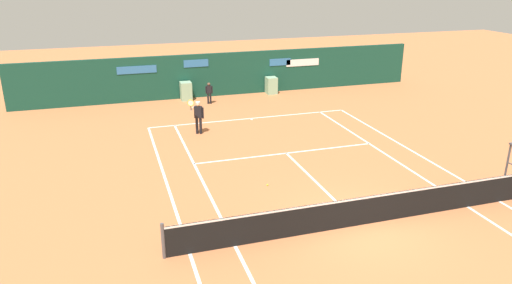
# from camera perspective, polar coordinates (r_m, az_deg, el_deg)

# --- Properties ---
(ground_plane) EXTENTS (80.00, 80.00, 0.01)m
(ground_plane) POSITION_cam_1_polar(r_m,az_deg,el_deg) (15.80, 11.24, -8.63)
(ground_plane) COLOR #C67042
(tennis_net) EXTENTS (12.10, 0.10, 1.07)m
(tennis_net) POSITION_cam_1_polar(r_m,az_deg,el_deg) (15.13, 12.40, -7.91)
(tennis_net) COLOR #4C4C51
(tennis_net) RESTS_ON ground_plane
(sponsor_back_wall) EXTENTS (25.00, 1.02, 2.63)m
(sponsor_back_wall) POSITION_cam_1_polar(r_m,az_deg,el_deg) (29.94, -3.60, 7.97)
(sponsor_back_wall) COLOR #144233
(sponsor_back_wall) RESTS_ON ground_plane
(player_on_baseline) EXTENTS (0.80, 0.64, 1.82)m
(player_on_baseline) POSITION_cam_1_polar(r_m,az_deg,el_deg) (22.84, -6.89, 3.25)
(player_on_baseline) COLOR black
(player_on_baseline) RESTS_ON ground_plane
(ball_kid_right_post) EXTENTS (0.42, 0.19, 1.26)m
(ball_kid_right_post) POSITION_cam_1_polar(r_m,az_deg,el_deg) (28.11, -5.59, 5.97)
(ball_kid_right_post) COLOR black
(ball_kid_right_post) RESTS_ON ground_plane
(tennis_ball_mid_court) EXTENTS (0.07, 0.07, 0.07)m
(tennis_ball_mid_court) POSITION_cam_1_polar(r_m,az_deg,el_deg) (17.54, 1.36, -5.11)
(tennis_ball_mid_court) COLOR #CCE033
(tennis_ball_mid_court) RESTS_ON ground_plane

